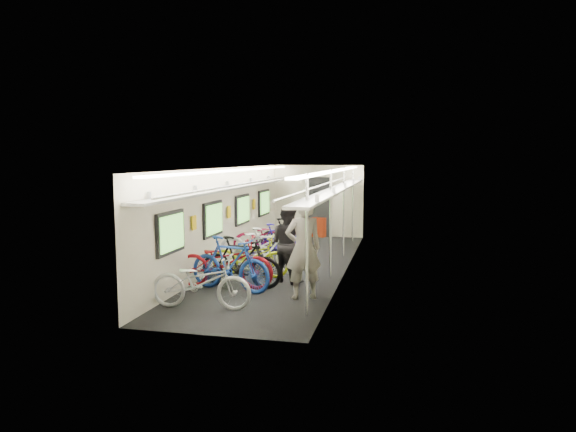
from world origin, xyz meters
The scene contains 14 objects.
train_car_shell centered at (-0.36, 0.71, 1.66)m, with size 10.00×10.00×10.00m.
bicycle_0 centered at (-0.64, -3.74, 0.48)m, with size 0.63×1.82×0.96m, color silver.
bicycle_1 centered at (-0.54, -2.48, 0.55)m, with size 0.51×1.82×1.09m, color #1B3EA3.
bicycle_2 centered at (-0.73, -2.27, 0.53)m, with size 0.70×2.02×1.06m, color maroon.
bicycle_3 centered at (-0.42, -2.15, 0.53)m, with size 0.49×1.75×1.05m, color black.
bicycle_4 centered at (-0.51, -1.19, 0.46)m, with size 0.61×1.75×0.92m, color #B9CA13.
bicycle_5 centered at (-0.23, -0.74, 0.52)m, with size 0.49×1.73×1.04m, color silver.
bicycle_6 centered at (-0.53, -0.09, 0.57)m, with size 0.75×2.16×1.14m, color #BBBBC0.
bicycle_7 centered at (-0.33, 0.79, 0.48)m, with size 0.45×1.58×0.95m, color navy.
bicycle_8 centered at (-0.57, 0.96, 0.55)m, with size 0.73×2.09×1.10m, color maroon.
bicycle_9 centered at (-0.33, 1.90, 0.48)m, with size 0.45×1.61×0.97m, color black.
passenger_near centered at (0.98, -2.71, 0.96)m, with size 0.70×0.46×1.92m, color gray.
passenger_mid centered at (0.41, -1.48, 0.83)m, with size 0.80×0.63×1.65m, color black.
backpack centered at (1.17, -2.07, 1.28)m, with size 0.26×0.14×0.38m, color #B12D11.
Camera 1 is at (2.77, -11.97, 2.64)m, focal length 32.00 mm.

